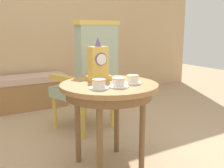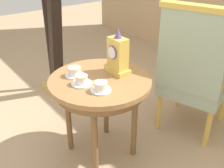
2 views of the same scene
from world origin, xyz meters
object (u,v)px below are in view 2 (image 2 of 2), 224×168
Objects in this scene: teacup_center at (101,87)px; side_table at (100,88)px; teacup_right at (82,80)px; armchair at (194,71)px; harp at (53,26)px; mantel_clock at (118,56)px; teacup_left at (75,72)px.

side_table is at bearing 146.54° from teacup_center.
armchair is at bearing 75.66° from teacup_right.
armchair is 1.46m from harp.
armchair is at bearing 84.74° from teacup_center.
side_table is 5.40× the size of teacup_center.
teacup_center is 0.88m from armchair.
mantel_clock is at bearing -1.72° from harp.
mantel_clock reaches higher than side_table.
mantel_clock is (0.00, 0.31, 0.11)m from teacup_right.
side_table is 0.27m from mantel_clock.
side_table is at bearing 86.97° from teacup_right.
harp is (-1.10, 0.19, 0.18)m from side_table.
teacup_center is at bearing -95.26° from armchair.
armchair is at bearing 23.61° from harp.
side_table is 0.65× the size of armchair.
teacup_left is at bearing -176.25° from teacup_center.
harp is at bearing 178.28° from mantel_clock.
teacup_left reaches higher than teacup_center.
harp is (-0.95, 0.31, 0.07)m from teacup_left.
armchair reaches higher than teacup_center.
teacup_left is 0.98× the size of teacup_right.
teacup_left is at bearing -117.74° from mantel_clock.
teacup_left is 0.42× the size of mantel_clock.
armchair reaches higher than side_table.
teacup_center is 0.32m from mantel_clock.
mantel_clock is at bearing -110.64° from armchair.
side_table is at bearing 38.02° from teacup_left.
armchair is (0.08, 0.87, -0.10)m from teacup_center.
harp is at bearing 166.87° from teacup_center.
harp is (-1.10, 0.03, -0.04)m from mantel_clock.
mantel_clock is 1.10m from harp.
harp is at bearing 170.02° from side_table.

